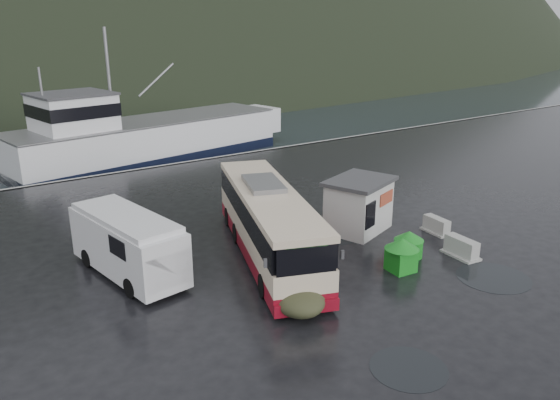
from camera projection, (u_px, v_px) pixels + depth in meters
ground at (303, 269)px, 23.43m from camera, size 160.00×160.00×0.00m
quay_edge at (134, 170)px, 39.03m from camera, size 160.00×0.60×1.50m
coach_bus at (269, 255)px, 24.78m from camera, size 6.71×11.87×3.27m
white_van at (130, 274)px, 22.96m from camera, size 3.09×6.66×2.68m
waste_bin_left at (407, 259)px, 24.42m from camera, size 1.08×1.08×1.33m
waste_bin_right at (400, 271)px, 23.26m from camera, size 1.16×1.16×1.47m
dome_tent at (296, 309)px, 20.12m from camera, size 2.74×3.28×1.11m
ticket_kiosk at (358, 230)px, 27.79m from camera, size 4.12×3.60×2.69m
jersey_barrier_a at (460, 256)px, 24.70m from camera, size 1.02×1.80×0.86m
jersey_barrier_b at (436, 232)px, 27.48m from camera, size 0.96×1.65×0.78m
fishing_trawler at (150, 144)px, 47.43m from camera, size 28.78×10.67×11.26m
puddles at (374, 258)px, 24.53m from camera, size 10.30×13.96×0.01m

